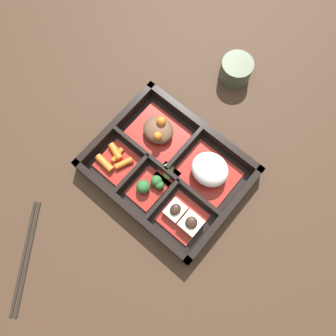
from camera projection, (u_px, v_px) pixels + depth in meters
ground_plane at (168, 171)px, 0.71m from camera, size 3.00×3.00×0.00m
bento_base at (168, 171)px, 0.70m from camera, size 0.31×0.25×0.01m
bento_rim at (167, 169)px, 0.69m from camera, size 0.31×0.25×0.04m
bowl_stew at (158, 131)px, 0.71m from camera, size 0.12×0.10×0.05m
bowl_rice at (210, 170)px, 0.67m from camera, size 0.12×0.10×0.05m
bowl_carrots at (116, 161)px, 0.70m from camera, size 0.07×0.08×0.02m
bowl_greens at (149, 186)px, 0.68m from camera, size 0.06×0.08×0.03m
bowl_tofu at (184, 218)px, 0.66m from camera, size 0.08×0.08×0.04m
bowl_pickles at (168, 173)px, 0.69m from camera, size 0.04×0.04×0.01m
tea_cup at (236, 70)px, 0.75m from camera, size 0.07×0.07×0.05m
chopsticks at (25, 257)px, 0.66m from camera, size 0.14×0.19×0.01m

